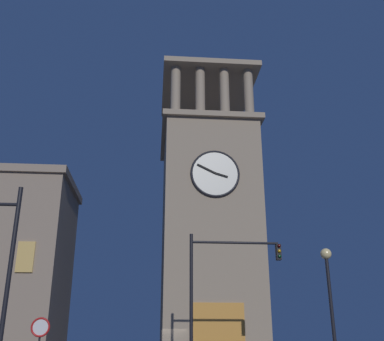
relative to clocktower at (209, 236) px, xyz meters
name	(u,v)px	position (x,y,z in m)	size (l,w,h in m)	color
clocktower	(209,236)	(0.00, 0.00, 0.00)	(7.12, 8.76, 23.60)	gray
traffic_signal_mid	(220,280)	(0.80, 10.88, -4.48)	(4.39, 0.41, 6.61)	black
street_lamp	(330,289)	(-3.07, 14.40, -5.23)	(0.44, 0.44, 5.32)	black
no_horn_sign	(40,333)	(8.41, 12.29, -6.82)	(0.78, 0.14, 2.70)	black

